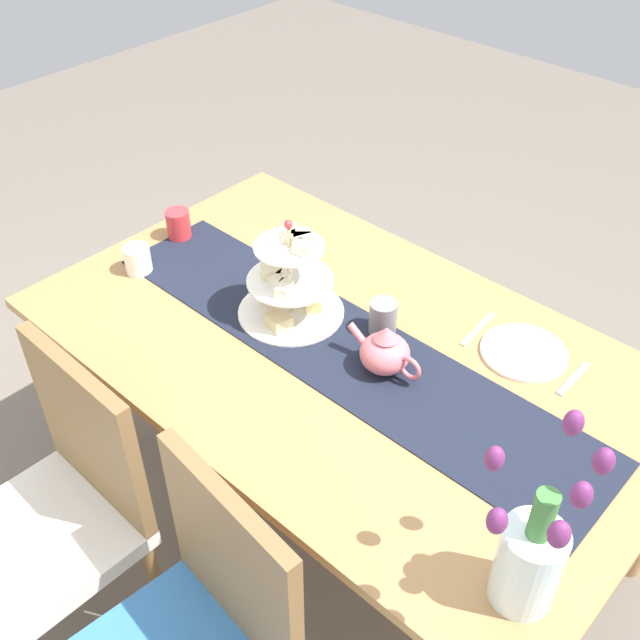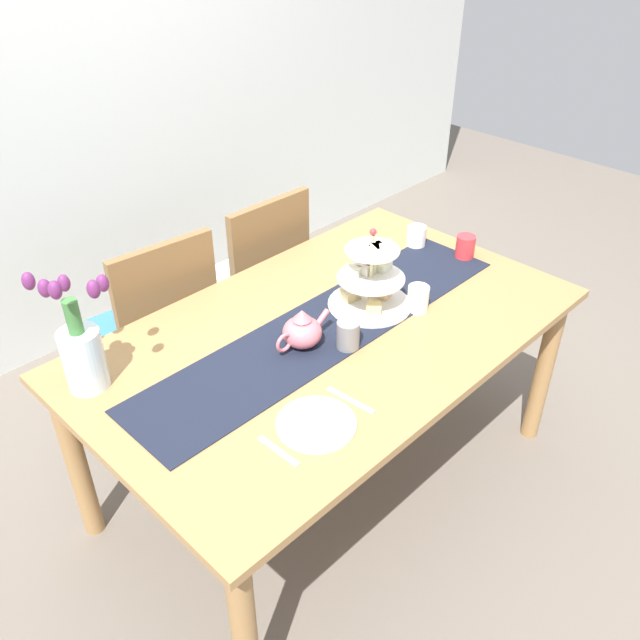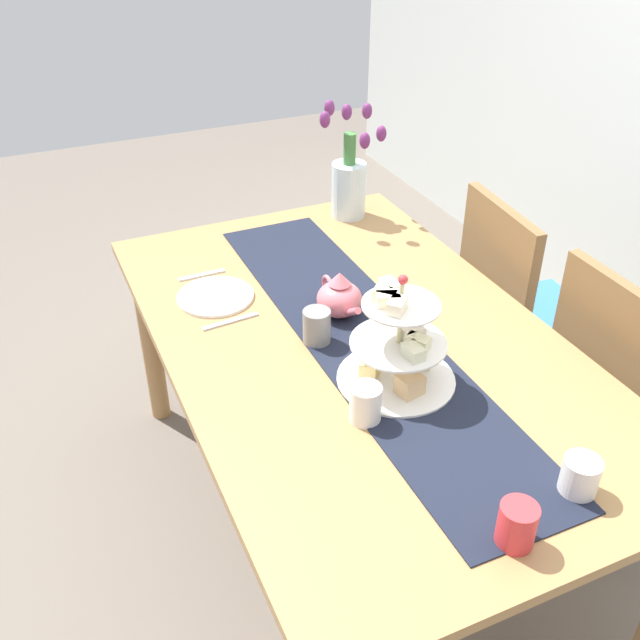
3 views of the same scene
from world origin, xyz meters
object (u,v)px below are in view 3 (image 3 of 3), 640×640
Objects in this scene: dinner_plate_left at (215,296)px; knife_left at (231,321)px; cream_jug at (580,476)px; fork_left at (202,275)px; mug_white_text at (365,404)px; mug_grey at (317,326)px; teapot at (339,297)px; chair_right at (626,395)px; mug_orange at (517,525)px; tulip_vase at (349,180)px; chair_left at (518,309)px; tiered_cake_stand at (400,347)px; dining_table at (359,365)px.

dinner_plate_left is 0.15m from knife_left.
cream_jug is at bearing 23.69° from dinner_plate_left.
mug_white_text reaches higher than fork_left.
mug_grey is (0.19, 0.18, 0.05)m from knife_left.
knife_left is (-0.09, -0.30, -0.06)m from teapot.
chair_right is 0.94m from mug_orange.
mug_orange is (0.45, -0.78, 0.28)m from chair_right.
tulip_vase reaches higher than mug_orange.
cream_jug is 0.49m from mug_white_text.
chair_left is at bearing 90.17° from knife_left.
mug_grey is at bearing -110.81° from chair_right.
cream_jug is (0.40, -0.58, 0.27)m from chair_right.
tulip_vase reaches higher than mug_grey.
tulip_vase is 0.67m from fork_left.
fork_left is at bearing -158.88° from mug_grey.
tiered_cake_stand is 0.54m from mug_orange.
mug_orange is at bearing -4.37° from tiered_cake_stand.
cream_jug is at bearing -32.41° from chair_left.
knife_left is (-0.22, -0.30, 0.09)m from dining_table.
teapot is 0.57× the size of tulip_vase.
mug_white_text is (0.30, -0.14, 0.14)m from dining_table.
chair_left is at bearing 74.61° from fork_left.
mug_orange is at bearing 13.21° from dinner_plate_left.
dining_table is 18.12× the size of mug_grey.
tiered_cake_stand is 0.99m from tulip_vase.
teapot is at bearing 38.08° from fork_left.
chair_right reaches higher than fork_left.
tulip_vase is at bearing 161.35° from tiered_cake_stand.
chair_left reaches higher than dinner_plate_left.
mug_white_text is at bearing 16.91° from knife_left.
chair_right is at bearing 57.67° from dinner_plate_left.
teapot is at bearing 177.57° from mug_orange.
fork_left is at bearing -168.91° from mug_white_text.
chair_left reaches higher than mug_orange.
tulip_vase is at bearing -157.30° from chair_right.
tiered_cake_stand is (-0.08, -0.74, 0.33)m from chair_right.
dinner_plate_left is 2.42× the size of mug_orange.
cream_jug is at bearing 21.08° from mug_grey.
tiered_cake_stand reaches higher than knife_left.
chair_left is at bearing 97.14° from teapot.
fork_left is 1.58× the size of mug_grey.
tulip_vase reaches higher than chair_left.
dinner_plate_left is at bearing -152.29° from tiered_cake_stand.
tulip_vase is at bearing -139.58° from chair_left.
teapot is 2.51× the size of mug_grey.
fork_left is at bearing -127.66° from chair_right.
mug_orange is (0.74, -0.04, 0.14)m from dining_table.
chair_left is 9.58× the size of mug_white_text.
dining_table is at bearing 38.90° from dinner_plate_left.
tulip_vase is (-1.02, -0.43, 0.37)m from chair_right.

